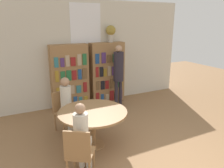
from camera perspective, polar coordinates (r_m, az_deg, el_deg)
wall_back at (r=6.48m, az=-6.74°, el=7.93°), size 6.40×0.07×3.00m
bookshelf_left at (r=6.25m, az=-10.95°, el=1.82°), size 1.04×0.34×1.82m
bookshelf_right at (r=6.64m, az=-1.28°, el=2.94°), size 1.04×0.34×1.82m
flower_vase at (r=6.53m, az=-0.33°, el=13.55°), size 0.29×0.29×0.49m
reading_table at (r=4.30m, az=-5.04°, el=-8.39°), size 1.34×1.34×0.75m
chair_near_camera at (r=3.50m, az=-8.53°, el=-17.11°), size 0.55×0.55×0.91m
chair_left_side at (r=5.09m, az=-12.67°, el=-6.34°), size 0.51×0.51×0.91m
seated_reader_left at (r=4.87m, az=-11.58°, el=-4.70°), size 0.33×0.38×1.27m
seated_reader_right at (r=3.57m, az=-7.84°, el=-13.07°), size 0.37×0.39×1.24m
librarian_standing at (r=6.21m, az=1.70°, el=3.73°), size 0.29×0.56×1.78m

